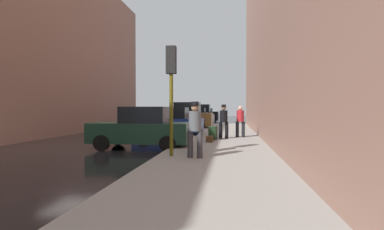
% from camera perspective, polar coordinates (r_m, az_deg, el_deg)
% --- Properties ---
extents(ground_plane, '(120.00, 120.00, 0.00)m').
position_cam_1_polar(ground_plane, '(13.69, -20.84, -6.03)').
color(ground_plane, black).
extents(sidewalk, '(4.00, 40.00, 0.15)m').
position_cam_1_polar(sidewalk, '(12.07, 5.29, -6.56)').
color(sidewalk, gray).
rests_on(sidewalk, ground_plane).
extents(parked_dark_green_sedan, '(4.20, 2.06, 1.79)m').
position_cam_1_polar(parked_dark_green_sedan, '(13.03, -9.54, -2.58)').
color(parked_dark_green_sedan, '#193828').
rests_on(parked_dark_green_sedan, ground_plane).
extents(parked_blue_sedan, '(4.22, 2.10, 1.79)m').
position_cam_1_polar(parked_blue_sedan, '(18.65, -4.31, -1.44)').
color(parked_blue_sedan, navy).
rests_on(parked_blue_sedan, ground_plane).
extents(parked_bronze_suv, '(4.64, 2.13, 2.25)m').
position_cam_1_polar(parked_bronze_suv, '(25.17, -1.23, -0.34)').
color(parked_bronze_suv, brown).
rests_on(parked_bronze_suv, ground_plane).
extents(parked_silver_sedan, '(4.25, 2.15, 1.79)m').
position_cam_1_polar(parked_silver_sedan, '(31.33, 0.49, -0.38)').
color(parked_silver_sedan, '#B7BABF').
rests_on(parked_silver_sedan, ground_plane).
extents(parked_black_suv, '(4.64, 2.14, 2.25)m').
position_cam_1_polar(parked_black_suv, '(37.05, 1.57, 0.14)').
color(parked_black_suv, black).
rests_on(parked_black_suv, ground_plane).
extents(parked_gray_coupe, '(4.22, 2.09, 1.79)m').
position_cam_1_polar(parked_gray_coupe, '(43.88, 2.49, 0.06)').
color(parked_gray_coupe, slate).
rests_on(parked_gray_coupe, ground_plane).
extents(fire_hydrant, '(0.42, 0.22, 0.70)m').
position_cam_1_polar(fire_hydrant, '(19.34, 1.51, -2.39)').
color(fire_hydrant, red).
rests_on(fire_hydrant, sidewalk).
extents(traffic_light, '(0.32, 0.32, 3.60)m').
position_cam_1_polar(traffic_light, '(9.90, -3.97, 7.32)').
color(traffic_light, '#514C0F').
rests_on(traffic_light, sidewalk).
extents(pedestrian_with_fedora, '(0.52, 0.46, 1.78)m').
position_cam_1_polar(pedestrian_with_fedora, '(15.71, 6.05, -0.88)').
color(pedestrian_with_fedora, black).
rests_on(pedestrian_with_fedora, sidewalk).
extents(pedestrian_with_beanie, '(0.53, 0.47, 1.78)m').
position_cam_1_polar(pedestrian_with_beanie, '(9.43, 0.57, -2.24)').
color(pedestrian_with_beanie, '#333338').
rests_on(pedestrian_with_beanie, sidewalk).
extents(pedestrian_in_red_jacket, '(0.51, 0.41, 1.71)m').
position_cam_1_polar(pedestrian_in_red_jacket, '(16.57, 9.18, -0.89)').
color(pedestrian_in_red_jacket, black).
rests_on(pedestrian_in_red_jacket, sidewalk).
extents(pedestrian_in_tan_coat, '(0.51, 0.42, 1.71)m').
position_cam_1_polar(pedestrian_in_tan_coat, '(10.39, 0.59, -2.10)').
color(pedestrian_in_tan_coat, black).
rests_on(pedestrian_in_tan_coat, sidewalk).
extents(rolling_suitcase, '(0.43, 0.60, 1.04)m').
position_cam_1_polar(rolling_suitcase, '(15.01, 4.01, -3.44)').
color(rolling_suitcase, black).
rests_on(rolling_suitcase, sidewalk).
extents(duffel_bag, '(0.32, 0.44, 0.28)m').
position_cam_1_polar(duffel_bag, '(14.04, 3.36, -4.58)').
color(duffel_bag, '#472D19').
rests_on(duffel_bag, sidewalk).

